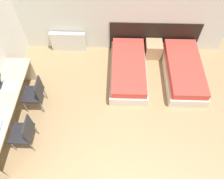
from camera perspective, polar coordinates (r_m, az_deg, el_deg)
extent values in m
cube|color=silver|center=(5.50, 0.62, 21.21)|extent=(5.84, 0.05, 2.70)
cube|color=black|center=(6.10, 10.91, 13.35)|extent=(2.37, 0.03, 0.88)
cube|color=beige|center=(5.57, 4.20, 4.67)|extent=(0.89, 1.88, 0.26)
cube|color=#CC3D33|center=(5.41, 4.34, 6.16)|extent=(0.81, 1.80, 0.18)
cube|color=beige|center=(5.81, 17.93, 4.15)|extent=(0.89, 1.88, 0.26)
cube|color=#CC3D33|center=(5.65, 18.49, 5.55)|extent=(0.81, 1.80, 0.18)
cube|color=tan|center=(6.08, 10.76, 10.31)|extent=(0.43, 0.41, 0.43)
cube|color=silver|center=(6.21, -11.31, 12.20)|extent=(0.94, 0.12, 0.57)
cube|color=#C6B28E|center=(4.79, -26.89, -3.52)|extent=(0.55, 2.44, 0.04)
cube|color=#C6B28E|center=(5.70, -21.99, 4.72)|extent=(0.49, 0.04, 0.73)
cube|color=#232328|center=(5.07, -20.03, -1.20)|extent=(0.44, 0.44, 0.05)
cube|color=#232328|center=(4.83, -18.56, 0.27)|extent=(0.03, 0.39, 0.41)
cylinder|color=slate|center=(5.23, -21.65, -4.27)|extent=(0.02, 0.02, 0.42)
cylinder|color=slate|center=(5.42, -20.76, -0.91)|extent=(0.02, 0.02, 0.42)
cylinder|color=slate|center=(5.11, -17.78, -4.43)|extent=(0.02, 0.02, 0.42)
cylinder|color=slate|center=(5.29, -17.01, -0.99)|extent=(0.02, 0.02, 0.42)
cube|color=#232328|center=(4.67, -22.58, -10.50)|extent=(0.43, 0.43, 0.05)
cube|color=#232328|center=(4.40, -21.10, -9.48)|extent=(0.03, 0.39, 0.41)
cylinder|color=slate|center=(4.88, -24.30, -13.41)|extent=(0.02, 0.02, 0.42)
cylinder|color=slate|center=(5.01, -23.16, -9.53)|extent=(0.02, 0.02, 0.42)
cylinder|color=slate|center=(4.74, -20.13, -13.93)|extent=(0.02, 0.02, 0.42)
cylinder|color=slate|center=(4.87, -19.12, -9.91)|extent=(0.02, 0.02, 0.42)
cube|color=silver|center=(4.96, -25.56, 0.68)|extent=(0.36, 0.27, 0.02)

